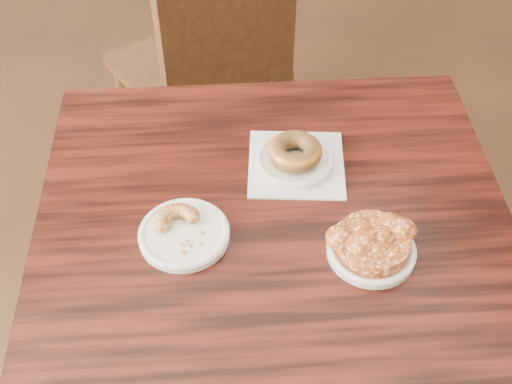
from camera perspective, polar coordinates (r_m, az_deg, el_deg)
name	(u,v)px	position (r m, az deg, el deg)	size (l,w,h in m)	color
floor	(267,381)	(1.75, 0.95, -16.41)	(5.00, 5.00, 0.00)	black
cafe_table	(272,346)	(1.37, 1.43, -13.55)	(0.80, 0.80, 0.75)	black
chair_far	(197,68)	(1.90, -5.26, 10.89)	(0.44, 0.44, 0.90)	black
napkin	(296,164)	(1.17, 3.60, 2.49)	(0.17, 0.17, 0.00)	silver
plate_donut	(294,161)	(1.16, 3.43, 2.79)	(0.14, 0.14, 0.01)	silver
plate_cruller	(184,234)	(1.06, -6.40, -3.77)	(0.15, 0.15, 0.01)	white
plate_fritter	(371,250)	(1.05, 10.20, -5.14)	(0.14, 0.14, 0.01)	silver
glazed_donut	(295,151)	(1.14, 3.49, 3.62)	(0.10, 0.10, 0.03)	#975216
apple_fritter	(373,241)	(1.03, 10.38, -4.28)	(0.16, 0.16, 0.04)	#491C07
cruller_fragment	(183,228)	(1.04, -6.48, -3.16)	(0.09, 0.09, 0.02)	#5E2B12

